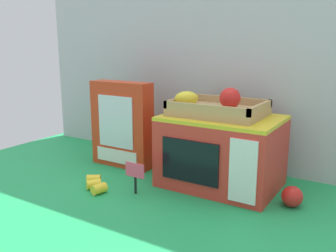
# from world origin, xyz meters

# --- Properties ---
(ground_plane) EXTENTS (1.70, 1.70, 0.00)m
(ground_plane) POSITION_xyz_m (0.00, 0.00, 0.00)
(ground_plane) COLOR #219E54
(ground_plane) RESTS_ON ground
(display_back_panel) EXTENTS (1.61, 0.03, 0.70)m
(display_back_panel) POSITION_xyz_m (0.00, 0.19, 0.35)
(display_back_panel) COLOR #B7BABF
(display_back_panel) RESTS_ON ground
(toy_microwave) EXTENTS (0.37, 0.27, 0.23)m
(toy_microwave) POSITION_xyz_m (0.15, -0.02, 0.12)
(toy_microwave) COLOR red
(toy_microwave) RESTS_ON ground
(food_groups_crate) EXTENTS (0.29, 0.21, 0.09)m
(food_groups_crate) POSITION_xyz_m (0.12, -0.01, 0.26)
(food_groups_crate) COLOR tan
(food_groups_crate) RESTS_ON toy_microwave
(cookie_set_box) EXTENTS (0.25, 0.07, 0.32)m
(cookie_set_box) POSITION_xyz_m (-0.26, -0.03, 0.16)
(cookie_set_box) COLOR red
(cookie_set_box) RESTS_ON ground
(price_sign) EXTENTS (0.07, 0.01, 0.10)m
(price_sign) POSITION_xyz_m (-0.05, -0.23, 0.07)
(price_sign) COLOR black
(price_sign) RESTS_ON ground
(loose_toy_banana) EXTENTS (0.12, 0.10, 0.03)m
(loose_toy_banana) POSITION_xyz_m (-0.18, -0.26, 0.02)
(loose_toy_banana) COLOR yellow
(loose_toy_banana) RESTS_ON ground
(loose_toy_apple) EXTENTS (0.06, 0.06, 0.06)m
(loose_toy_apple) POSITION_xyz_m (0.39, -0.06, 0.03)
(loose_toy_apple) COLOR red
(loose_toy_apple) RESTS_ON ground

